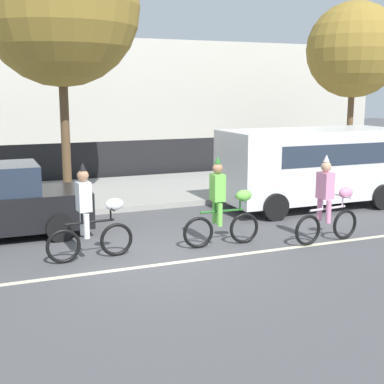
{
  "coord_description": "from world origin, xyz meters",
  "views": [
    {
      "loc": [
        -3.22,
        -9.66,
        3.26
      ],
      "look_at": [
        1.21,
        1.2,
        1.0
      ],
      "focal_mm": 50.0,
      "sensor_mm": 36.0,
      "label": 1
    }
  ],
  "objects_px": {
    "parade_cyclist_pink": "(328,204)",
    "parked_van_white": "(313,162)",
    "parade_cyclist_zebra": "(90,217)",
    "parade_cyclist_lime": "(222,207)"
  },
  "relations": [
    {
      "from": "parade_cyclist_pink",
      "to": "parked_van_white",
      "type": "distance_m",
      "value": 3.6
    },
    {
      "from": "parade_cyclist_zebra",
      "to": "parked_van_white",
      "type": "height_order",
      "value": "parked_van_white"
    },
    {
      "from": "parade_cyclist_zebra",
      "to": "parade_cyclist_pink",
      "type": "xyz_separation_m",
      "value": [
        4.96,
        -0.74,
        0.0
      ]
    },
    {
      "from": "parade_cyclist_zebra",
      "to": "parade_cyclist_lime",
      "type": "xyz_separation_m",
      "value": [
        2.75,
        -0.11,
        0.0
      ]
    },
    {
      "from": "parade_cyclist_zebra",
      "to": "parade_cyclist_lime",
      "type": "bearing_deg",
      "value": -2.3
    },
    {
      "from": "parade_cyclist_zebra",
      "to": "parade_cyclist_pink",
      "type": "relative_size",
      "value": 1.0
    },
    {
      "from": "parade_cyclist_zebra",
      "to": "parade_cyclist_lime",
      "type": "height_order",
      "value": "same"
    },
    {
      "from": "parade_cyclist_pink",
      "to": "parked_van_white",
      "type": "bearing_deg",
      "value": 60.79
    },
    {
      "from": "parade_cyclist_lime",
      "to": "parked_van_white",
      "type": "height_order",
      "value": "parked_van_white"
    },
    {
      "from": "parade_cyclist_zebra",
      "to": "parked_van_white",
      "type": "distance_m",
      "value": 7.13
    }
  ]
}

